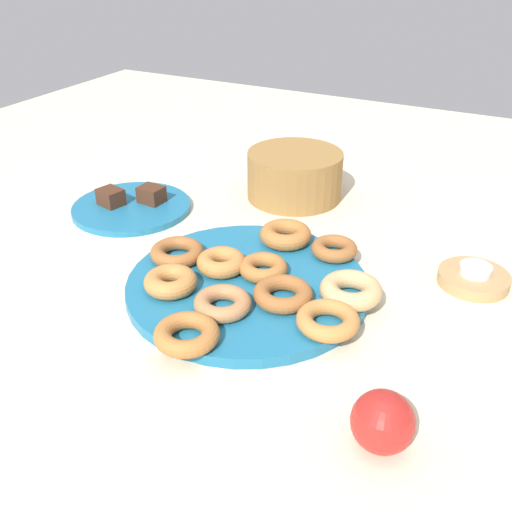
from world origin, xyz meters
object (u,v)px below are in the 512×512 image
at_px(donut_0, 351,290).
at_px(apple, 383,422).
at_px(donut_1, 177,252).
at_px(basket, 295,175).
at_px(donut_10, 221,262).
at_px(brownie_far, 151,195).
at_px(donut_4, 286,235).
at_px(brownie_near, 111,197).
at_px(donut_plate, 248,285).
at_px(donut_2, 185,334).
at_px(donut_8, 171,282).
at_px(donut_5, 283,294).
at_px(donut_7, 334,249).
at_px(donut_3, 222,303).
at_px(candle_holder, 473,279).
at_px(cake_plate, 132,207).
at_px(tealight, 476,270).
at_px(donut_6, 263,268).
at_px(donut_9, 328,320).

distance_m(donut_0, apple, 0.27).
bearing_deg(donut_1, basket, 81.14).
relative_size(donut_10, brownie_far, 1.67).
relative_size(donut_0, donut_4, 1.03).
height_order(brownie_near, basket, basket).
xyz_separation_m(donut_plate, brownie_far, (-0.32, 0.18, 0.02)).
height_order(donut_2, donut_8, donut_8).
height_order(donut_5, basket, basket).
bearing_deg(donut_7, donut_10, -138.09).
bearing_deg(brownie_far, donut_1, -44.01).
height_order(donut_3, donut_7, same).
distance_m(donut_2, donut_4, 0.32).
bearing_deg(brownie_near, candle_holder, 4.05).
xyz_separation_m(donut_0, donut_3, (-0.16, -0.12, -0.00)).
bearing_deg(candle_holder, donut_3, -138.93).
bearing_deg(donut_plate, basket, 102.63).
height_order(donut_3, cake_plate, donut_3).
height_order(donut_0, tealight, donut_0).
bearing_deg(basket, donut_10, -85.38).
distance_m(donut_4, donut_10, 0.15).
height_order(donut_6, donut_8, donut_8).
relative_size(donut_7, basket, 0.39).
bearing_deg(donut_10, donut_0, 4.74).
bearing_deg(basket, brownie_near, -142.64).
bearing_deg(cake_plate, candle_holder, 2.74).
bearing_deg(donut_10, donut_4, 68.41).
bearing_deg(donut_9, basket, 119.59).
distance_m(donut_6, donut_9, 0.17).
bearing_deg(donut_plate, brownie_far, 150.37).
distance_m(donut_1, donut_2, 0.23).
bearing_deg(donut_1, donut_5, -8.79).
height_order(donut_5, donut_9, donut_5).
relative_size(donut_6, brownie_far, 1.63).
relative_size(donut_5, donut_9, 1.00).
height_order(donut_1, donut_2, same).
bearing_deg(donut_7, donut_8, -130.50).
height_order(donut_7, brownie_far, brownie_far).
bearing_deg(donut_3, donut_1, 146.49).
bearing_deg(donut_plate, donut_4, 89.86).
relative_size(donut_2, brownie_near, 1.87).
distance_m(donut_6, brownie_far, 0.37).
xyz_separation_m(donut_plate, donut_0, (0.16, 0.03, 0.02)).
bearing_deg(donut_5, donut_0, 31.08).
distance_m(donut_7, brownie_near, 0.49).
xyz_separation_m(donut_4, candle_holder, (0.32, 0.04, -0.02)).
bearing_deg(donut_6, brownie_far, 155.22).
bearing_deg(donut_plate, donut_8, -140.00).
xyz_separation_m(donut_7, brownie_near, (-0.49, -0.01, -0.00)).
bearing_deg(donut_10, donut_8, -114.72).
distance_m(donut_3, donut_6, 0.12).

